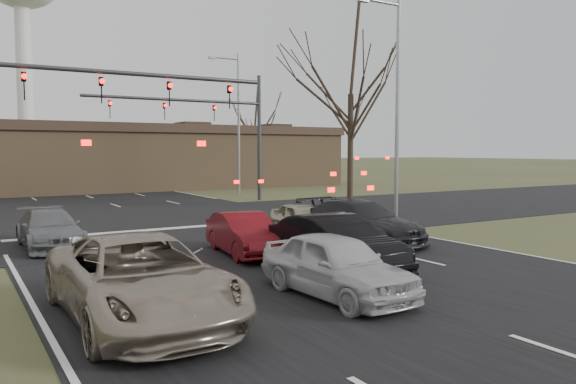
# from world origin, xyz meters

# --- Properties ---
(ground) EXTENTS (360.00, 360.00, 0.00)m
(ground) POSITION_xyz_m (0.00, 0.00, 0.00)
(ground) COLOR #3A4323
(ground) RESTS_ON ground
(road_main) EXTENTS (14.00, 300.00, 0.02)m
(road_main) POSITION_xyz_m (0.00, 60.00, 0.01)
(road_main) COLOR black
(road_main) RESTS_ON ground
(road_cross) EXTENTS (200.00, 14.00, 0.02)m
(road_cross) POSITION_xyz_m (0.00, 15.00, 0.01)
(road_cross) COLOR black
(road_cross) RESTS_ON ground
(building) EXTENTS (42.40, 10.40, 5.30)m
(building) POSITION_xyz_m (2.00, 38.00, 2.67)
(building) COLOR olive
(building) RESTS_ON ground
(mast_arm_near) EXTENTS (12.12, 0.24, 8.00)m
(mast_arm_near) POSITION_xyz_m (-5.23, 13.00, 5.07)
(mast_arm_near) COLOR #383A3D
(mast_arm_near) RESTS_ON ground
(mast_arm_far) EXTENTS (11.12, 0.24, 8.00)m
(mast_arm_far) POSITION_xyz_m (6.18, 23.00, 5.02)
(mast_arm_far) COLOR #383A3D
(mast_arm_far) RESTS_ON ground
(streetlight_right_near) EXTENTS (2.34, 0.25, 10.00)m
(streetlight_right_near) POSITION_xyz_m (8.82, 10.00, 5.59)
(streetlight_right_near) COLOR gray
(streetlight_right_near) RESTS_ON ground
(streetlight_right_far) EXTENTS (2.34, 0.25, 10.00)m
(streetlight_right_far) POSITION_xyz_m (9.32, 27.00, 5.59)
(streetlight_right_far) COLOR gray
(streetlight_right_far) RESTS_ON ground
(tree_right_near) EXTENTS (6.90, 6.90, 11.50)m
(tree_right_near) POSITION_xyz_m (11.00, 16.00, 8.90)
(tree_right_near) COLOR black
(tree_right_near) RESTS_ON ground
(tree_right_far) EXTENTS (5.40, 5.40, 9.00)m
(tree_right_far) POSITION_xyz_m (15.00, 35.00, 6.96)
(tree_right_far) COLOR black
(tree_right_far) RESTS_ON ground
(car_silver_suv) EXTENTS (2.69, 5.80, 1.61)m
(car_silver_suv) POSITION_xyz_m (-5.21, 1.37, 0.80)
(car_silver_suv) COLOR gray
(car_silver_suv) RESTS_ON ground
(car_white_sedan) EXTENTS (1.86, 4.24, 1.42)m
(car_white_sedan) POSITION_xyz_m (-1.02, 0.83, 0.71)
(car_white_sedan) COLOR #BABABC
(car_white_sedan) RESTS_ON ground
(car_black_hatch) EXTENTS (1.64, 4.57, 1.50)m
(car_black_hatch) POSITION_xyz_m (0.50, 2.93, 0.75)
(car_black_hatch) COLOR black
(car_black_hatch) RESTS_ON ground
(car_charcoal_sedan) EXTENTS (2.65, 5.32, 1.49)m
(car_charcoal_sedan) POSITION_xyz_m (4.00, 6.26, 0.74)
(car_charcoal_sedan) COLOR black
(car_charcoal_sedan) RESTS_ON ground
(car_grey_ahead) EXTENTS (1.79, 4.38, 1.27)m
(car_grey_ahead) POSITION_xyz_m (-5.45, 10.75, 0.63)
(car_grey_ahead) COLOR slate
(car_grey_ahead) RESTS_ON ground
(car_red_ahead) EXTENTS (1.86, 4.10, 1.30)m
(car_red_ahead) POSITION_xyz_m (-0.50, 6.33, 0.65)
(car_red_ahead) COLOR maroon
(car_red_ahead) RESTS_ON ground
(car_silver_ahead) EXTENTS (1.96, 3.91, 1.28)m
(car_silver_ahead) POSITION_xyz_m (3.00, 8.43, 0.64)
(car_silver_ahead) COLOR #B1AC8F
(car_silver_ahead) RESTS_ON ground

